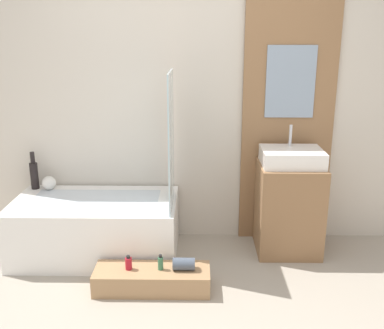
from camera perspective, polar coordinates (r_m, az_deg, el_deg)
The scene contains 12 objects.
wall_tiled_back at distance 3.90m, azimuth -0.46°, elevation 8.86°, with size 4.20×0.06×2.60m, color beige.
wall_wood_accent at distance 3.92m, azimuth 12.25°, elevation 8.62°, with size 0.78×0.04×2.60m.
bathtub at distance 3.88m, azimuth -12.05°, elevation -7.80°, with size 1.34×0.74×0.49m.
glass_shower_screen at distance 3.47m, azimuth -2.68°, elevation 3.07°, with size 0.01×0.55×1.05m, color silver.
wooden_step_bench at distance 3.40m, azimuth -5.07°, elevation -14.30°, with size 0.84×0.28×0.16m, color #A87F56.
vanity_cabinet at distance 3.90m, azimuth 12.15°, elevation -5.44°, with size 0.52×0.48×0.77m, color #8E6642.
sink at distance 3.76m, azimuth 12.56°, elevation 0.94°, with size 0.49×0.39×0.31m.
vase_tall_dark at distance 4.17m, azimuth -19.41°, elevation -1.12°, with size 0.07×0.07×0.33m.
vase_round_light at distance 4.13m, azimuth -17.71°, elevation -2.25°, with size 0.12×0.12×0.12m, color silver.
bottle_soap_primary at distance 3.36m, azimuth -8.06°, elevation -12.30°, with size 0.05×0.05×0.11m.
bottle_soap_secondary at distance 3.33m, azimuth -4.02°, elevation -12.36°, with size 0.04×0.04×0.12m.
towel_roll at distance 3.32m, azimuth -1.05°, elevation -12.51°, with size 0.09×0.09×0.16m, color #4C5666.
Camera 1 is at (0.09, -2.28, 1.82)m, focal length 42.00 mm.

